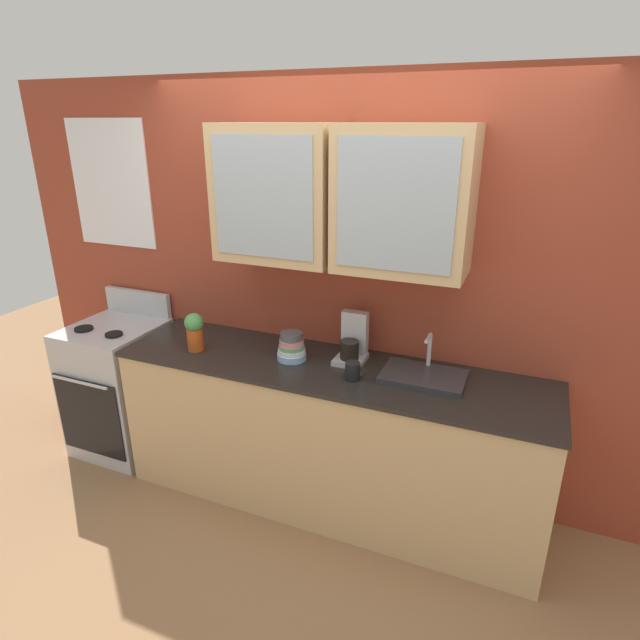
# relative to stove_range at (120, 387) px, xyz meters

# --- Properties ---
(ground_plane) EXTENTS (10.00, 10.00, 0.00)m
(ground_plane) POSITION_rel_stove_range_xyz_m (1.61, 0.00, -0.48)
(ground_plane) COLOR #936B47
(back_wall_unit) EXTENTS (4.89, 0.48, 2.53)m
(back_wall_unit) POSITION_rel_stove_range_xyz_m (1.60, 0.32, 0.94)
(back_wall_unit) COLOR #993D28
(back_wall_unit) RESTS_ON ground_plane
(counter) EXTENTS (2.56, 0.65, 0.94)m
(counter) POSITION_rel_stove_range_xyz_m (1.61, 0.00, -0.01)
(counter) COLOR tan
(counter) RESTS_ON ground_plane
(stove_range) EXTENTS (0.58, 0.65, 1.12)m
(stove_range) POSITION_rel_stove_range_xyz_m (0.00, 0.00, 0.00)
(stove_range) COLOR silver
(stove_range) RESTS_ON ground_plane
(sink_faucet) EXTENTS (0.45, 0.30, 0.23)m
(sink_faucet) POSITION_rel_stove_range_xyz_m (2.15, 0.06, 0.48)
(sink_faucet) COLOR #2D2D30
(sink_faucet) RESTS_ON counter
(bowl_stack) EXTENTS (0.17, 0.17, 0.17)m
(bowl_stack) POSITION_rel_stove_range_xyz_m (1.37, 0.01, 0.54)
(bowl_stack) COLOR #8CB7E0
(bowl_stack) RESTS_ON counter
(vase) EXTENTS (0.12, 0.12, 0.24)m
(vase) POSITION_rel_stove_range_xyz_m (0.77, -0.09, 0.59)
(vase) COLOR #BF4C19
(vase) RESTS_ON counter
(cup_near_sink) EXTENTS (0.12, 0.08, 0.10)m
(cup_near_sink) POSITION_rel_stove_range_xyz_m (1.79, -0.10, 0.51)
(cup_near_sink) COLOR black
(cup_near_sink) RESTS_ON counter
(coffee_maker) EXTENTS (0.17, 0.20, 0.29)m
(coffee_maker) POSITION_rel_stove_range_xyz_m (1.71, 0.14, 0.57)
(coffee_maker) COLOR #B7B7BC
(coffee_maker) RESTS_ON counter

